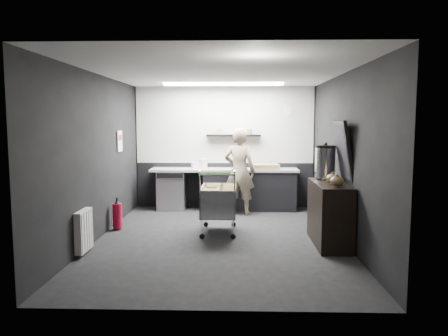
{
  "coord_description": "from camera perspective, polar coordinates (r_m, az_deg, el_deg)",
  "views": [
    {
      "loc": [
        0.29,
        -7.03,
        1.93
      ],
      "look_at": [
        0.06,
        0.4,
        1.13
      ],
      "focal_mm": 35.0,
      "sensor_mm": 36.0,
      "label": 1
    }
  ],
  "objects": [
    {
      "name": "person",
      "position": [
        9.06,
        2.04,
        -0.42
      ],
      "size": [
        0.75,
        0.6,
        1.8
      ],
      "primitive_type": "imported",
      "rotation": [
        0.0,
        0.0,
        2.85
      ],
      "color": "#BEB097",
      "rests_on": "floor"
    },
    {
      "name": "poster_red_band",
      "position": [
        8.63,
        -13.45,
        3.9
      ],
      "size": [
        0.02,
        0.22,
        0.1
      ],
      "primitive_type": "cube",
      "color": "red",
      "rests_on": "poster"
    },
    {
      "name": "cardboard_box",
      "position": [
        9.47,
        5.47,
        0.18
      ],
      "size": [
        0.58,
        0.46,
        0.11
      ],
      "primitive_type": "cube",
      "rotation": [
        0.0,
        0.0,
        0.07
      ],
      "color": "tan",
      "rests_on": "prep_counter"
    },
    {
      "name": "dado_panel",
      "position": [
        9.86,
        0.09,
        -2.21
      ],
      "size": [
        3.95,
        0.02,
        1.0
      ],
      "primitive_type": "cube",
      "color": "black",
      "rests_on": "wall_back"
    },
    {
      "name": "floating_shelf",
      "position": [
        9.65,
        1.26,
        4.28
      ],
      "size": [
        1.2,
        0.22,
        0.04
      ],
      "primitive_type": "cube",
      "color": "black",
      "rests_on": "wall_back"
    },
    {
      "name": "wall_right",
      "position": [
        7.25,
        15.42,
        1.32
      ],
      "size": [
        0.0,
        5.5,
        5.5
      ],
      "primitive_type": "plane",
      "rotation": [
        1.57,
        0.0,
        -1.57
      ],
      "color": "black",
      "rests_on": "floor"
    },
    {
      "name": "shopping_cart",
      "position": [
        7.57,
        -0.73,
        -4.6
      ],
      "size": [
        0.6,
        0.99,
        1.09
      ],
      "color": "silver",
      "rests_on": "floor"
    },
    {
      "name": "wall_back",
      "position": [
        9.8,
        0.09,
        2.73
      ],
      "size": [
        5.5,
        0.0,
        5.5
      ],
      "primitive_type": "plane",
      "rotation": [
        1.57,
        0.0,
        0.0
      ],
      "color": "black",
      "rests_on": "floor"
    },
    {
      "name": "kitchen_wall_panel",
      "position": [
        9.76,
        0.09,
        5.65
      ],
      "size": [
        3.95,
        0.02,
        1.7
      ],
      "primitive_type": "cube",
      "color": "beige",
      "rests_on": "wall_back"
    },
    {
      "name": "white_container",
      "position": [
        9.49,
        -3.74,
        0.31
      ],
      "size": [
        0.2,
        0.18,
        0.14
      ],
      "primitive_type": "cube",
      "rotation": [
        0.0,
        0.0,
        0.43
      ],
      "color": "silver",
      "rests_on": "prep_counter"
    },
    {
      "name": "radiator",
      "position": [
        6.71,
        -17.85,
        -7.8
      ],
      "size": [
        0.1,
        0.5,
        0.6
      ],
      "primitive_type": "cube",
      "color": "silver",
      "rests_on": "wall_left"
    },
    {
      "name": "ceiling",
      "position": [
        7.07,
        -0.58,
        12.37
      ],
      "size": [
        5.5,
        5.5,
        0.0
      ],
      "primitive_type": "plane",
      "rotation": [
        3.14,
        0.0,
        0.0
      ],
      "color": "silver",
      "rests_on": "wall_back"
    },
    {
      "name": "fire_extinguisher",
      "position": [
        8.05,
        -13.75,
        -5.98
      ],
      "size": [
        0.17,
        0.17,
        0.55
      ],
      "color": "#B30B26",
      "rests_on": "floor"
    },
    {
      "name": "prep_counter",
      "position": [
        9.56,
        0.84,
        -2.74
      ],
      "size": [
        3.2,
        0.61,
        0.9
      ],
      "color": "black",
      "rests_on": "floor"
    },
    {
      "name": "floor",
      "position": [
        7.29,
        -0.56,
        -9.22
      ],
      "size": [
        5.5,
        5.5,
        0.0
      ],
      "primitive_type": "plane",
      "color": "black",
      "rests_on": "ground"
    },
    {
      "name": "wall_left",
      "position": [
        7.41,
        -16.22,
        1.39
      ],
      "size": [
        0.0,
        5.5,
        5.5
      ],
      "primitive_type": "plane",
      "rotation": [
        1.57,
        0.0,
        1.57
      ],
      "color": "black",
      "rests_on": "floor"
    },
    {
      "name": "wall_clock",
      "position": [
        9.81,
        8.35,
        7.34
      ],
      "size": [
        0.2,
        0.03,
        0.2
      ],
      "primitive_type": "cylinder",
      "rotation": [
        1.57,
        0.0,
        0.0
      ],
      "color": "silver",
      "rests_on": "wall_back"
    },
    {
      "name": "ceiling_strip",
      "position": [
        8.91,
        -0.08,
        10.89
      ],
      "size": [
        2.4,
        0.2,
        0.04
      ],
      "primitive_type": "cube",
      "color": "white",
      "rests_on": "ceiling"
    },
    {
      "name": "wall_front",
      "position": [
        4.32,
        -2.07,
        -1.58
      ],
      "size": [
        5.5,
        0.0,
        5.5
      ],
      "primitive_type": "plane",
      "rotation": [
        -1.57,
        0.0,
        0.0
      ],
      "color": "black",
      "rests_on": "floor"
    },
    {
      "name": "pink_tub",
      "position": [
        9.52,
        -2.84,
        0.56
      ],
      "size": [
        0.22,
        0.22,
        0.22
      ],
      "primitive_type": "cylinder",
      "color": "silver",
      "rests_on": "prep_counter"
    },
    {
      "name": "poster",
      "position": [
        8.64,
        -13.47,
        3.43
      ],
      "size": [
        0.02,
        0.3,
        0.4
      ],
      "primitive_type": "cube",
      "color": "white",
      "rests_on": "wall_left"
    },
    {
      "name": "sideboard",
      "position": [
        7.09,
        13.68,
        -4.75
      ],
      "size": [
        0.56,
        1.3,
        1.94
      ],
      "color": "black",
      "rests_on": "floor"
    }
  ]
}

